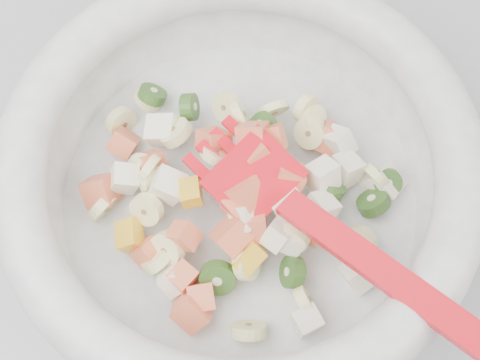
% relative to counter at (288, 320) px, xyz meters
% --- Properties ---
extents(counter, '(2.00, 0.60, 0.90)m').
position_rel_counter_xyz_m(counter, '(0.00, 0.00, 0.00)').
color(counter, '#9B9CA1').
rests_on(counter, ground).
extents(mixing_bowl, '(0.41, 0.36, 0.11)m').
position_rel_counter_xyz_m(mixing_bowl, '(-0.06, -0.03, 0.50)').
color(mixing_bowl, white).
rests_on(mixing_bowl, counter).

